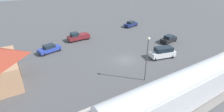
# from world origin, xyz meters

# --- Properties ---
(ground_plane) EXTENTS (200.00, 200.00, 0.00)m
(ground_plane) POSITION_xyz_m (0.00, 0.00, 0.00)
(ground_plane) COLOR #4C4C4F
(railway_track) EXTENTS (4.80, 70.00, 0.30)m
(railway_track) POSITION_xyz_m (-14.00, 0.00, 0.09)
(railway_track) COLOR slate
(railway_track) RESTS_ON ground
(platform) EXTENTS (3.20, 46.00, 0.30)m
(platform) POSITION_xyz_m (-10.00, 0.00, 0.15)
(platform) COLOR #A8A399
(platform) RESTS_ON ground
(pedestrian_on_platform) EXTENTS (0.36, 0.36, 1.71)m
(pedestrian_on_platform) POSITION_xyz_m (-10.38, -0.43, 1.28)
(pedestrian_on_platform) COLOR brown
(pedestrian_on_platform) RESTS_ON platform
(sedan_navy) EXTENTS (2.78, 4.79, 1.74)m
(sedan_navy) POSITION_xyz_m (17.35, -14.67, 0.88)
(sedan_navy) COLOR navy
(sedan_navy) RESTS_ON ground
(pickup_maroon) EXTENTS (2.11, 5.45, 2.14)m
(pickup_maroon) POSITION_xyz_m (14.73, 3.65, 1.03)
(pickup_maroon) COLOR maroon
(pickup_maroon) RESTS_ON ground
(sedan_blue) EXTENTS (2.79, 4.80, 1.74)m
(sedan_blue) POSITION_xyz_m (11.06, 11.48, 0.88)
(sedan_blue) COLOR #283D9E
(sedan_blue) RESTS_ON ground
(suv_white) EXTENTS (3.10, 5.23, 2.22)m
(suv_white) POSITION_xyz_m (-3.08, -6.82, 1.15)
(suv_white) COLOR white
(suv_white) RESTS_ON ground
(sedan_black) EXTENTS (2.49, 4.72, 1.74)m
(sedan_black) POSITION_xyz_m (2.03, -14.34, 0.88)
(sedan_black) COLOR black
(sedan_black) RESTS_ON ground
(light_pole_near_platform) EXTENTS (0.44, 0.44, 7.09)m
(light_pole_near_platform) POSITION_xyz_m (-7.20, 1.41, 4.52)
(light_pole_near_platform) COLOR #515156
(light_pole_near_platform) RESTS_ON ground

